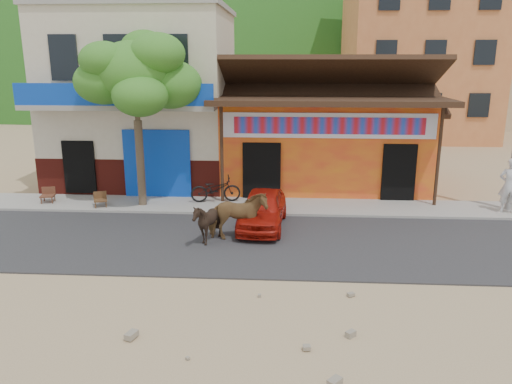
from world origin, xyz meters
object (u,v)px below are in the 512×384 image
(red_car, at_px, (262,209))
(scooter, at_px, (216,189))
(cow_dark, at_px, (207,222))
(pedestrian, at_px, (510,185))
(cafe_chair_left, at_px, (47,189))
(cafe_chair_right, at_px, (100,194))
(cow_tan, at_px, (238,216))
(tree, at_px, (138,120))

(red_car, distance_m, scooter, 3.04)
(cow_dark, relative_size, pedestrian, 0.65)
(pedestrian, relative_size, cafe_chair_left, 1.87)
(cafe_chair_left, relative_size, cafe_chair_right, 1.05)
(cafe_chair_right, bearing_deg, pedestrian, -20.91)
(cow_tan, relative_size, cafe_chair_left, 1.69)
(red_car, height_order, cafe_chair_left, red_car)
(cow_dark, relative_size, red_car, 0.36)
(pedestrian, height_order, cafe_chair_left, pedestrian)
(cow_dark, xyz_separation_m, cafe_chair_left, (-6.37, 3.49, -0.03))
(cow_tan, bearing_deg, cow_dark, 100.61)
(cow_dark, bearing_deg, tree, -166.71)
(red_car, bearing_deg, cow_tan, -114.81)
(cow_tan, bearing_deg, scooter, 7.17)
(cow_tan, height_order, cow_dark, cow_tan)
(cafe_chair_left, bearing_deg, red_car, -25.67)
(cow_dark, height_order, red_car, cow_dark)
(pedestrian, bearing_deg, tree, 13.20)
(cow_tan, xyz_separation_m, cafe_chair_left, (-7.23, 3.16, -0.14))
(scooter, height_order, pedestrian, pedestrian)
(pedestrian, bearing_deg, cafe_chair_left, 13.17)
(red_car, height_order, pedestrian, pedestrian)
(tree, xyz_separation_m, red_car, (4.38, -1.92, -2.51))
(tree, bearing_deg, cow_dark, -50.20)
(cow_dark, height_order, cafe_chair_right, cow_dark)
(cafe_chair_left, bearing_deg, cow_dark, -40.42)
(tree, height_order, cow_dark, tree)
(cow_tan, bearing_deg, cafe_chair_right, 51.16)
(red_car, xyz_separation_m, pedestrian, (8.22, 1.78, 0.44))
(cow_dark, height_order, pedestrian, pedestrian)
(red_car, bearing_deg, pedestrian, 16.23)
(tree, relative_size, cafe_chair_right, 6.29)
(red_car, bearing_deg, tree, 160.38)
(cow_tan, xyz_separation_m, red_car, (0.66, 1.20, -0.14))
(cow_tan, distance_m, cafe_chair_left, 7.89)
(cafe_chair_right, bearing_deg, cafe_chair_left, 147.17)
(cow_dark, xyz_separation_m, pedestrian, (9.73, 3.31, 0.40))
(cow_dark, bearing_deg, cafe_chair_left, -145.22)
(tree, height_order, cafe_chair_left, tree)
(pedestrian, bearing_deg, cafe_chair_right, 14.75)
(red_car, distance_m, cafe_chair_right, 5.99)
(tree, distance_m, scooter, 3.63)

